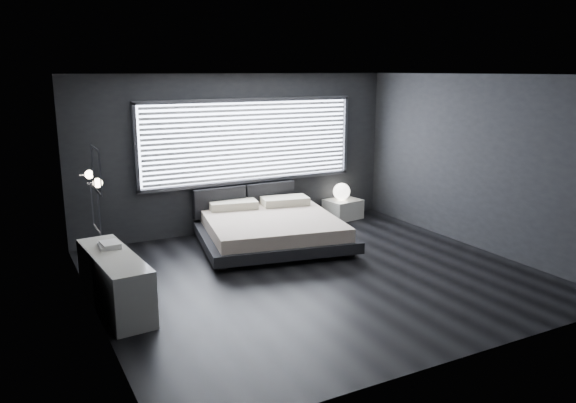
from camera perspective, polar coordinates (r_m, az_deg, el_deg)
room at (r=7.73m, az=2.94°, el=2.33°), size 6.04×6.00×2.80m
window at (r=10.16m, az=-3.88°, el=6.14°), size 4.14×0.09×1.52m
headboard at (r=10.23m, az=-4.36°, el=0.27°), size 1.96×0.16×0.52m
sconce_near at (r=6.76m, az=-18.79°, el=1.80°), size 0.18×0.11×0.11m
sconce_far at (r=7.35m, az=-19.56°, el=2.60°), size 0.18×0.11×0.11m
wall_art_upper at (r=6.12m, az=-18.89°, el=3.03°), size 0.01×0.48×0.48m
wall_art_lower at (r=6.46m, az=-18.94°, el=-0.73°), size 0.01×0.48×0.48m
bed at (r=9.39m, az=-1.73°, el=-2.70°), size 2.72×2.63×0.61m
nightstand at (r=11.10m, az=5.59°, el=-0.75°), size 0.72×0.63×0.38m
orb_lamp at (r=11.01m, az=5.46°, el=1.02°), size 0.33×0.33×0.33m
dresser at (r=7.23m, az=-17.17°, el=-7.73°), size 0.62×1.76×0.69m
book_stack at (r=7.40m, az=-17.66°, el=-4.21°), size 0.26×0.34×0.07m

